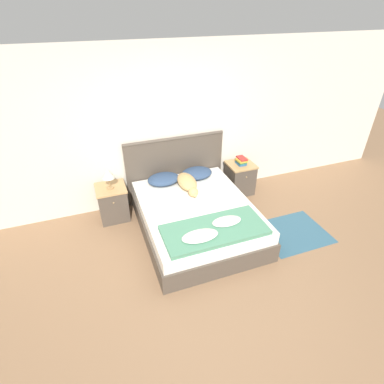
{
  "coord_description": "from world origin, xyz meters",
  "views": [
    {
      "loc": [
        -1.15,
        -2.27,
        2.99
      ],
      "look_at": [
        0.14,
        1.24,
        0.58
      ],
      "focal_mm": 28.0,
      "sensor_mm": 36.0,
      "label": 1
    }
  ],
  "objects_px": {
    "pillow_left": "(164,179)",
    "pillow_right": "(197,173)",
    "nightstand_left": "(113,202)",
    "bed": "(197,218)",
    "book_stack": "(241,161)",
    "nightstand_right": "(240,178)",
    "table_lamp": "(108,174)",
    "dog": "(188,183)"
  },
  "relations": [
    {
      "from": "bed",
      "to": "dog",
      "type": "distance_m",
      "value": 0.6
    },
    {
      "from": "pillow_left",
      "to": "table_lamp",
      "type": "relative_size",
      "value": 1.58
    },
    {
      "from": "pillow_left",
      "to": "pillow_right",
      "type": "distance_m",
      "value": 0.57
    },
    {
      "from": "pillow_right",
      "to": "nightstand_left",
      "type": "bearing_deg",
      "value": 179.08
    },
    {
      "from": "bed",
      "to": "pillow_left",
      "type": "distance_m",
      "value": 0.86
    },
    {
      "from": "table_lamp",
      "to": "book_stack",
      "type": "bearing_deg",
      "value": 0.41
    },
    {
      "from": "bed",
      "to": "pillow_left",
      "type": "xyz_separation_m",
      "value": [
        -0.29,
        0.75,
        0.32
      ]
    },
    {
      "from": "book_stack",
      "to": "dog",
      "type": "bearing_deg",
      "value": -165.97
    },
    {
      "from": "nightstand_left",
      "to": "dog",
      "type": "bearing_deg",
      "value": -13.39
    },
    {
      "from": "nightstand_right",
      "to": "pillow_left",
      "type": "height_order",
      "value": "pillow_left"
    },
    {
      "from": "pillow_left",
      "to": "table_lamp",
      "type": "bearing_deg",
      "value": 179.82
    },
    {
      "from": "pillow_left",
      "to": "dog",
      "type": "distance_m",
      "value": 0.41
    },
    {
      "from": "pillow_left",
      "to": "pillow_right",
      "type": "xyz_separation_m",
      "value": [
        0.57,
        0.0,
        0.0
      ]
    },
    {
      "from": "table_lamp",
      "to": "nightstand_right",
      "type": "bearing_deg",
      "value": 0.51
    },
    {
      "from": "bed",
      "to": "table_lamp",
      "type": "height_order",
      "value": "table_lamp"
    },
    {
      "from": "pillow_left",
      "to": "nightstand_left",
      "type": "bearing_deg",
      "value": 178.46
    },
    {
      "from": "nightstand_right",
      "to": "pillow_right",
      "type": "xyz_separation_m",
      "value": [
        -0.84,
        -0.02,
        0.27
      ]
    },
    {
      "from": "pillow_left",
      "to": "table_lamp",
      "type": "xyz_separation_m",
      "value": [
        -0.84,
        0.0,
        0.25
      ]
    },
    {
      "from": "bed",
      "to": "nightstand_right",
      "type": "relative_size",
      "value": 3.49
    },
    {
      "from": "nightstand_left",
      "to": "pillow_left",
      "type": "distance_m",
      "value": 0.88
    },
    {
      "from": "pillow_right",
      "to": "bed",
      "type": "bearing_deg",
      "value": -110.86
    },
    {
      "from": "bed",
      "to": "book_stack",
      "type": "height_order",
      "value": "book_stack"
    },
    {
      "from": "book_stack",
      "to": "table_lamp",
      "type": "xyz_separation_m",
      "value": [
        -2.25,
        -0.02,
        0.18
      ]
    },
    {
      "from": "nightstand_right",
      "to": "pillow_left",
      "type": "bearing_deg",
      "value": -179.08
    },
    {
      "from": "table_lamp",
      "to": "dog",
      "type": "bearing_deg",
      "value": -12.45
    },
    {
      "from": "pillow_left",
      "to": "book_stack",
      "type": "height_order",
      "value": "book_stack"
    },
    {
      "from": "pillow_right",
      "to": "table_lamp",
      "type": "distance_m",
      "value": 1.43
    },
    {
      "from": "nightstand_left",
      "to": "pillow_right",
      "type": "relative_size",
      "value": 1.1
    },
    {
      "from": "nightstand_left",
      "to": "book_stack",
      "type": "height_order",
      "value": "book_stack"
    },
    {
      "from": "bed",
      "to": "dog",
      "type": "xyz_separation_m",
      "value": [
        0.03,
        0.5,
        0.33
      ]
    },
    {
      "from": "nightstand_right",
      "to": "pillow_right",
      "type": "relative_size",
      "value": 1.1
    },
    {
      "from": "nightstand_left",
      "to": "table_lamp",
      "type": "bearing_deg",
      "value": -90.0
    },
    {
      "from": "bed",
      "to": "nightstand_left",
      "type": "xyz_separation_m",
      "value": [
        -1.13,
        0.77,
        0.05
      ]
    },
    {
      "from": "pillow_left",
      "to": "book_stack",
      "type": "relative_size",
      "value": 2.46
    },
    {
      "from": "bed",
      "to": "book_stack",
      "type": "bearing_deg",
      "value": 34.33
    },
    {
      "from": "pillow_left",
      "to": "table_lamp",
      "type": "height_order",
      "value": "table_lamp"
    },
    {
      "from": "nightstand_left",
      "to": "nightstand_right",
      "type": "height_order",
      "value": "same"
    },
    {
      "from": "nightstand_right",
      "to": "pillow_left",
      "type": "xyz_separation_m",
      "value": [
        -1.41,
        -0.02,
        0.27
      ]
    },
    {
      "from": "bed",
      "to": "book_stack",
      "type": "relative_size",
      "value": 9.4
    },
    {
      "from": "book_stack",
      "to": "bed",
      "type": "bearing_deg",
      "value": -145.67
    },
    {
      "from": "nightstand_right",
      "to": "book_stack",
      "type": "bearing_deg",
      "value": -125.58
    },
    {
      "from": "pillow_left",
      "to": "pillow_right",
      "type": "height_order",
      "value": "same"
    }
  ]
}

